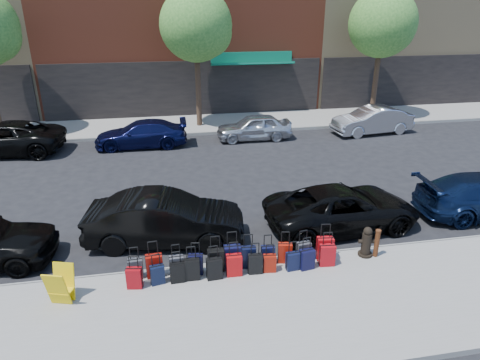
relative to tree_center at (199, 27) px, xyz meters
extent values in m
plane|color=black|center=(-0.64, -9.50, -5.41)|extent=(120.00, 120.00, 0.00)
cube|color=gray|center=(-0.64, -16.00, -5.34)|extent=(60.00, 4.00, 0.15)
cube|color=gray|center=(-0.64, 0.50, -5.34)|extent=(60.00, 4.00, 0.15)
cube|color=gray|center=(-0.64, -13.98, -5.34)|extent=(60.00, 0.08, 0.15)
cube|color=gray|center=(-0.64, -1.52, -5.34)|extent=(60.00, 0.08, 0.15)
cube|color=black|center=(-0.64, 2.45, -3.71)|extent=(16.66, 0.15, 3.40)
cube|color=#0A6247|center=(3.36, 2.10, -2.21)|extent=(5.00, 0.91, 0.27)
cube|color=#0A6247|center=(3.36, 2.40, -1.86)|extent=(5.00, 0.10, 0.60)
cube|color=black|center=(15.36, 2.45, -3.71)|extent=(14.70, 0.15, 3.40)
cylinder|color=black|center=(-0.14, 0.00, -2.86)|extent=(0.30, 0.30, 4.80)
sphere|color=#2D6923|center=(-0.14, 0.00, 0.11)|extent=(3.80, 3.80, 3.80)
sphere|color=#2D6923|center=(0.46, 0.00, -0.27)|extent=(2.58, 2.58, 2.58)
cylinder|color=black|center=(10.36, 0.00, -2.86)|extent=(0.30, 0.30, 4.80)
sphere|color=#2D6923|center=(10.36, 0.00, 0.11)|extent=(3.80, 3.80, 3.80)
sphere|color=#2D6923|center=(10.96, 0.00, -0.27)|extent=(2.58, 2.58, 2.58)
cube|color=#38383D|center=(-3.12, -14.26, -4.99)|extent=(0.37, 0.22, 0.54)
cylinder|color=black|center=(-3.12, -14.26, -4.41)|extent=(0.20, 0.04, 0.03)
cube|color=maroon|center=(-2.65, -14.29, -4.95)|extent=(0.43, 0.26, 0.62)
cylinder|color=black|center=(-2.65, -14.29, -4.28)|extent=(0.23, 0.05, 0.03)
cube|color=#3C3C41|center=(-2.09, -14.31, -4.99)|extent=(0.36, 0.21, 0.54)
cylinder|color=black|center=(-2.09, -14.31, -4.41)|extent=(0.20, 0.04, 0.03)
cube|color=black|center=(-1.60, -14.35, -4.99)|extent=(0.39, 0.26, 0.55)
cylinder|color=black|center=(-1.60, -14.35, -4.39)|extent=(0.21, 0.06, 0.03)
cube|color=black|center=(-1.08, -14.34, -4.95)|extent=(0.42, 0.24, 0.63)
cylinder|color=black|center=(-1.08, -14.34, -4.27)|extent=(0.23, 0.04, 0.03)
cube|color=black|center=(-0.63, -14.27, -4.93)|extent=(0.44, 0.25, 0.65)
cylinder|color=black|center=(-0.63, -14.27, -4.23)|extent=(0.25, 0.04, 0.03)
cube|color=black|center=(-0.21, -14.30, -4.97)|extent=(0.41, 0.25, 0.59)
cylinder|color=black|center=(-0.21, -14.30, -4.33)|extent=(0.22, 0.05, 0.03)
cube|color=black|center=(0.33, -14.26, -4.99)|extent=(0.37, 0.22, 0.53)
cylinder|color=black|center=(0.33, -14.26, -4.42)|extent=(0.20, 0.04, 0.03)
cube|color=#9A1709|center=(0.80, -14.25, -4.98)|extent=(0.40, 0.27, 0.56)
cylinder|color=black|center=(0.80, -14.25, -4.38)|extent=(0.21, 0.07, 0.03)
cube|color=#323236|center=(1.30, -14.30, -4.98)|extent=(0.40, 0.26, 0.57)
cylinder|color=black|center=(1.30, -14.30, -4.37)|extent=(0.21, 0.06, 0.03)
cube|color=#B00B11|center=(1.91, -14.31, -4.94)|extent=(0.46, 0.29, 0.65)
cylinder|color=black|center=(1.91, -14.31, -4.23)|extent=(0.24, 0.06, 0.03)
cube|color=maroon|center=(-3.13, -14.66, -4.99)|extent=(0.40, 0.27, 0.54)
cylinder|color=black|center=(-3.13, -14.66, -4.40)|extent=(0.21, 0.07, 0.03)
cube|color=black|center=(-2.58, -14.60, -5.01)|extent=(0.37, 0.26, 0.50)
cylinder|color=black|center=(-2.58, -14.60, -4.46)|extent=(0.19, 0.07, 0.03)
cube|color=black|center=(-2.09, -14.61, -5.00)|extent=(0.36, 0.21, 0.52)
cylinder|color=black|center=(-2.09, -14.61, -4.44)|extent=(0.20, 0.04, 0.03)
cube|color=black|center=(-1.72, -14.57, -4.98)|extent=(0.39, 0.23, 0.57)
cylinder|color=black|center=(-1.72, -14.57, -4.36)|extent=(0.22, 0.04, 0.03)
cube|color=black|center=(-1.16, -14.64, -4.98)|extent=(0.40, 0.25, 0.57)
cylinder|color=black|center=(-1.16, -14.64, -4.36)|extent=(0.22, 0.05, 0.03)
cube|color=#B10B0D|center=(-0.64, -14.59, -4.97)|extent=(0.40, 0.24, 0.58)
cylinder|color=black|center=(-0.64, -14.59, -4.34)|extent=(0.22, 0.04, 0.03)
cube|color=black|center=(-0.09, -14.60, -5.00)|extent=(0.37, 0.23, 0.53)
cylinder|color=black|center=(-0.09, -14.60, -4.42)|extent=(0.20, 0.05, 0.03)
cube|color=maroon|center=(0.29, -14.60, -5.02)|extent=(0.34, 0.22, 0.48)
cylinder|color=black|center=(0.29, -14.60, -4.50)|extent=(0.18, 0.05, 0.03)
cube|color=black|center=(0.91, -14.63, -5.01)|extent=(0.36, 0.23, 0.50)
cylinder|color=black|center=(0.91, -14.63, -4.46)|extent=(0.19, 0.05, 0.03)
cube|color=black|center=(1.28, -14.66, -4.98)|extent=(0.41, 0.28, 0.56)
cylinder|color=black|center=(1.28, -14.66, -4.37)|extent=(0.21, 0.07, 0.03)
cube|color=#A60A12|center=(1.87, -14.59, -4.97)|extent=(0.42, 0.27, 0.59)
cylinder|color=black|center=(1.87, -14.59, -4.32)|extent=(0.23, 0.05, 0.03)
cylinder|color=black|center=(3.10, -14.34, -5.23)|extent=(0.39, 0.39, 0.07)
cylinder|color=black|center=(3.10, -14.34, -4.89)|extent=(0.26, 0.26, 0.61)
sphere|color=black|center=(3.10, -14.34, -4.51)|extent=(0.24, 0.24, 0.24)
cylinder|color=black|center=(3.10, -14.34, -4.82)|extent=(0.45, 0.18, 0.11)
cylinder|color=#38190C|center=(3.35, -14.43, -4.86)|extent=(0.13, 0.13, 0.80)
cylinder|color=#38190C|center=(3.35, -14.43, -4.46)|extent=(0.15, 0.15, 0.04)
cube|color=yellow|center=(-4.82, -15.07, -4.80)|extent=(0.55, 0.37, 0.91)
cube|color=yellow|center=(-4.73, -14.76, -4.80)|extent=(0.55, 0.37, 0.91)
cube|color=yellow|center=(-4.78, -14.92, -4.94)|extent=(0.58, 0.46, 0.02)
imported|color=black|center=(-2.31, -12.36, -4.65)|extent=(4.78, 2.22, 1.52)
imported|color=black|center=(3.18, -12.45, -4.74)|extent=(5.02, 2.61, 1.35)
imported|color=black|center=(-9.59, -2.86, -4.66)|extent=(5.61, 3.00, 1.50)
imported|color=#0C1038|center=(-3.29, -2.93, -4.77)|extent=(4.50, 1.92, 1.29)
imported|color=silver|center=(2.42, -2.77, -4.75)|extent=(3.87, 1.58, 1.31)
imported|color=#B8BABF|center=(8.94, -2.84, -4.69)|extent=(4.51, 2.01, 1.44)
camera|label=1|loc=(-2.17, -23.70, 1.28)|focal=32.00mm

